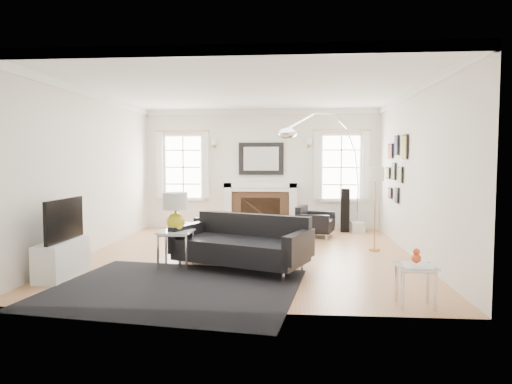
# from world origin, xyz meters

# --- Properties ---
(floor) EXTENTS (6.00, 6.00, 0.00)m
(floor) POSITION_xyz_m (0.00, 0.00, 0.00)
(floor) COLOR #A57345
(floor) RESTS_ON ground
(back_wall) EXTENTS (5.50, 0.04, 2.80)m
(back_wall) POSITION_xyz_m (0.00, 3.00, 1.40)
(back_wall) COLOR silver
(back_wall) RESTS_ON floor
(front_wall) EXTENTS (5.50, 0.04, 2.80)m
(front_wall) POSITION_xyz_m (0.00, -3.00, 1.40)
(front_wall) COLOR silver
(front_wall) RESTS_ON floor
(left_wall) EXTENTS (0.04, 6.00, 2.80)m
(left_wall) POSITION_xyz_m (-2.75, 0.00, 1.40)
(left_wall) COLOR silver
(left_wall) RESTS_ON floor
(right_wall) EXTENTS (0.04, 6.00, 2.80)m
(right_wall) POSITION_xyz_m (2.75, 0.00, 1.40)
(right_wall) COLOR silver
(right_wall) RESTS_ON floor
(ceiling) EXTENTS (5.50, 6.00, 0.02)m
(ceiling) POSITION_xyz_m (0.00, 0.00, 2.80)
(ceiling) COLOR white
(ceiling) RESTS_ON back_wall
(crown_molding) EXTENTS (5.50, 6.00, 0.12)m
(crown_molding) POSITION_xyz_m (0.00, 0.00, 2.74)
(crown_molding) COLOR white
(crown_molding) RESTS_ON back_wall
(fireplace) EXTENTS (1.70, 0.69, 1.11)m
(fireplace) POSITION_xyz_m (0.00, 2.79, 0.54)
(fireplace) COLOR white
(fireplace) RESTS_ON floor
(mantel_mirror) EXTENTS (1.05, 0.07, 0.75)m
(mantel_mirror) POSITION_xyz_m (0.00, 2.95, 1.65)
(mantel_mirror) COLOR black
(mantel_mirror) RESTS_ON back_wall
(window_left) EXTENTS (1.24, 0.15, 1.62)m
(window_left) POSITION_xyz_m (-1.85, 2.95, 1.46)
(window_left) COLOR white
(window_left) RESTS_ON back_wall
(window_right) EXTENTS (1.24, 0.15, 1.62)m
(window_right) POSITION_xyz_m (1.85, 2.95, 1.46)
(window_right) COLOR white
(window_right) RESTS_ON back_wall
(gallery_wall) EXTENTS (0.04, 1.73, 1.29)m
(gallery_wall) POSITION_xyz_m (2.72, 1.30, 1.53)
(gallery_wall) COLOR black
(gallery_wall) RESTS_ON right_wall
(tv_unit) EXTENTS (0.35, 1.00, 1.09)m
(tv_unit) POSITION_xyz_m (-2.44, -1.70, 0.33)
(tv_unit) COLOR white
(tv_unit) RESTS_ON floor
(area_rug) EXTENTS (3.36, 2.93, 0.01)m
(area_rug) POSITION_xyz_m (-0.75, -2.18, 0.01)
(area_rug) COLOR black
(area_rug) RESTS_ON floor
(sofa) EXTENTS (2.18, 1.58, 0.65)m
(sofa) POSITION_xyz_m (-0.00, -1.02, 0.35)
(sofa) COLOR black
(sofa) RESTS_ON floor
(armchair_left) EXTENTS (0.85, 0.92, 0.53)m
(armchair_left) POSITION_xyz_m (-0.84, 0.52, 0.30)
(armchair_left) COLOR black
(armchair_left) RESTS_ON floor
(armchair_right) EXTENTS (0.87, 0.93, 0.53)m
(armchair_right) POSITION_xyz_m (1.18, 1.93, 0.30)
(armchair_right) COLOR black
(armchair_right) RESTS_ON floor
(coffee_table) EXTENTS (0.98, 0.98, 0.44)m
(coffee_table) POSITION_xyz_m (-0.38, 0.13, 0.41)
(coffee_table) COLOR silver
(coffee_table) RESTS_ON floor
(side_table_left) EXTENTS (0.50, 0.50, 0.56)m
(side_table_left) POSITION_xyz_m (-1.02, -1.04, 0.45)
(side_table_left) COLOR silver
(side_table_left) RESTS_ON floor
(nesting_table) EXTENTS (0.43, 0.36, 0.47)m
(nesting_table) POSITION_xyz_m (2.09, -2.65, 0.36)
(nesting_table) COLOR silver
(nesting_table) RESTS_ON floor
(gourd_lamp) EXTENTS (0.36, 0.36, 0.58)m
(gourd_lamp) POSITION_xyz_m (-1.02, -1.04, 0.89)
(gourd_lamp) COLOR gold
(gourd_lamp) RESTS_ON side_table_left
(orange_vase) EXTENTS (0.10, 0.10, 0.16)m
(orange_vase) POSITION_xyz_m (2.09, -2.65, 0.56)
(orange_vase) COLOR #D5421B
(orange_vase) RESTS_ON nesting_table
(arc_floor_lamp) EXTENTS (1.91, 1.77, 2.70)m
(arc_floor_lamp) POSITION_xyz_m (1.41, 1.97, 1.46)
(arc_floor_lamp) COLOR silver
(arc_floor_lamp) RESTS_ON floor
(stick_floor_lamp) EXTENTS (0.30, 0.30, 1.49)m
(stick_floor_lamp) POSITION_xyz_m (2.20, 0.51, 1.29)
(stick_floor_lamp) COLOR #B17A3D
(stick_floor_lamp) RESTS_ON floor
(speaker_tower) EXTENTS (0.21, 0.21, 0.98)m
(speaker_tower) POSITION_xyz_m (1.92, 2.65, 0.49)
(speaker_tower) COLOR black
(speaker_tower) RESTS_ON floor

